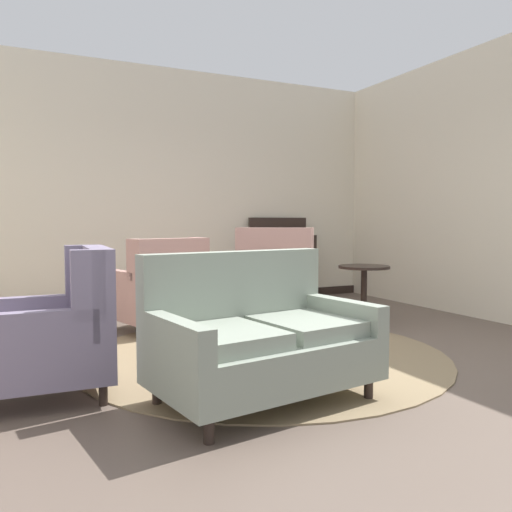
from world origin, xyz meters
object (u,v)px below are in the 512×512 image
at_px(coffee_table, 246,313).
at_px(armchair_foreground_right, 54,334).
at_px(armchair_far_left, 278,287).
at_px(sideboard, 283,263).
at_px(settee, 259,339).
at_px(side_table, 364,288).
at_px(porcelain_vase, 248,287).
at_px(armchair_near_sideboard, 160,291).

relative_size(coffee_table, armchair_foreground_right, 1.01).
relative_size(armchair_far_left, sideboard, 0.94).
height_order(settee, armchair_foreground_right, armchair_foreground_right).
relative_size(coffee_table, armchair_far_left, 0.86).
xyz_separation_m(coffee_table, sideboard, (1.87, 2.84, 0.14)).
distance_m(settee, armchair_far_left, 2.29).
relative_size(settee, armchair_far_left, 1.29).
bearing_deg(settee, armchair_foreground_right, 142.67).
distance_m(coffee_table, side_table, 2.10).
bearing_deg(armchair_foreground_right, coffee_table, 100.44).
relative_size(porcelain_vase, armchair_far_left, 0.28).
bearing_deg(coffee_table, armchair_foreground_right, -171.72).
bearing_deg(armchair_near_sideboard, armchair_foreground_right, 39.53).
bearing_deg(armchair_far_left, armchair_near_sideboard, 19.20).
bearing_deg(settee, side_table, 30.34).
relative_size(coffee_table, porcelain_vase, 3.05).
distance_m(porcelain_vase, sideboard, 3.34).
distance_m(porcelain_vase, armchair_far_left, 1.35).
relative_size(settee, armchair_foreground_right, 1.51).
xyz_separation_m(porcelain_vase, armchair_far_left, (0.83, 1.05, -0.17)).
relative_size(coffee_table, armchair_near_sideboard, 0.98).
xyz_separation_m(armchair_foreground_right, side_table, (3.39, 1.14, -0.02)).
relative_size(armchair_near_sideboard, armchair_foreground_right, 1.03).
distance_m(coffee_table, armchair_near_sideboard, 1.52).
xyz_separation_m(coffee_table, armchair_foreground_right, (-1.49, -0.22, 0.01)).
distance_m(porcelain_vase, armchair_near_sideboard, 1.50).
height_order(settee, armchair_near_sideboard, armchair_near_sideboard).
bearing_deg(porcelain_vase, armchair_foreground_right, -170.38).
bearing_deg(armchair_far_left, armchair_foreground_right, 65.79).
bearing_deg(armchair_foreground_right, sideboard, 134.43).
bearing_deg(armchair_far_left, porcelain_vase, 88.46).
bearing_deg(side_table, sideboard, 90.68).
bearing_deg(armchair_near_sideboard, porcelain_vase, 88.53).
distance_m(armchair_near_sideboard, armchair_far_left, 1.27).
height_order(armchair_near_sideboard, armchair_far_left, armchair_far_left).
xyz_separation_m(armchair_far_left, side_table, (1.02, -0.18, -0.05)).
bearing_deg(armchair_far_left, sideboard, -83.06).
bearing_deg(porcelain_vase, armchair_far_left, 51.73).
relative_size(porcelain_vase, armchair_foreground_right, 0.33).
bearing_deg(coffee_table, armchair_far_left, 51.53).
bearing_deg(sideboard, armchair_foreground_right, -137.73).
distance_m(armchair_near_sideboard, side_table, 2.30).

